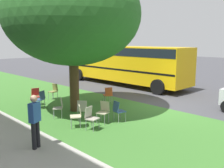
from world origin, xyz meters
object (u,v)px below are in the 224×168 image
(chair_3, at_px, (104,110))
(chair_6, at_px, (91,116))
(chair_7, at_px, (118,110))
(chair_5, at_px, (108,94))
(chair_8, at_px, (59,106))
(school_bus, at_px, (124,61))
(chair_1, at_px, (40,98))
(chair_2, at_px, (77,114))
(pedestrian_0, at_px, (35,119))
(chair_4, at_px, (83,109))
(chair_9, at_px, (36,95))
(chair_0, at_px, (54,90))
(street_tree, at_px, (72,15))

(chair_3, height_order, chair_6, same)
(chair_7, bearing_deg, chair_5, -36.15)
(chair_8, height_order, school_bus, school_bus)
(chair_1, bearing_deg, chair_8, 174.20)
(chair_2, height_order, chair_6, same)
(chair_2, bearing_deg, chair_5, -61.56)
(chair_1, height_order, chair_7, same)
(chair_3, xyz_separation_m, chair_8, (1.82, 0.92, 0.00))
(pedestrian_0, bearing_deg, chair_4, -67.65)
(chair_1, height_order, chair_8, same)
(chair_2, distance_m, chair_6, 0.60)
(chair_2, relative_size, chair_9, 1.00)
(chair_1, xyz_separation_m, chair_5, (-1.64, -3.04, 0.00))
(chair_9, xyz_separation_m, school_bus, (1.04, -7.85, 1.24))
(chair_0, height_order, chair_4, same)
(chair_0, bearing_deg, chair_2, 158.11)
(chair_4, bearing_deg, chair_0, -16.46)
(chair_8, distance_m, chair_9, 2.76)
(chair_1, height_order, school_bus, school_bus)
(chair_7, height_order, school_bus, school_bus)
(chair_4, bearing_deg, chair_6, 156.84)
(chair_7, distance_m, pedestrian_0, 3.67)
(school_bus, bearing_deg, pedestrian_0, 119.46)
(chair_2, xyz_separation_m, chair_8, (1.51, -0.17, 0.00))
(chair_2, xyz_separation_m, chair_7, (-0.65, -1.59, 0.00))
(chair_2, relative_size, chair_8, 1.00)
(pedestrian_0, bearing_deg, chair_5, -65.72)
(chair_2, xyz_separation_m, chair_5, (1.85, -3.41, 0.00))
(chair_5, bearing_deg, chair_9, 50.06)
(chair_1, height_order, chair_2, same)
(street_tree, xyz_separation_m, chair_7, (-2.63, -0.25, -3.92))
(chair_0, height_order, pedestrian_0, pedestrian_0)
(chair_3, relative_size, chair_8, 1.00)
(chair_1, bearing_deg, pedestrian_0, 149.35)
(chair_1, relative_size, chair_6, 1.00)
(chair_2, relative_size, chair_4, 1.00)
(chair_8, distance_m, pedestrian_0, 3.11)
(chair_4, height_order, chair_7, same)
(chair_1, bearing_deg, chair_9, -12.54)
(chair_4, height_order, chair_5, same)
(chair_9, distance_m, pedestrian_0, 5.54)
(chair_4, bearing_deg, chair_2, 127.13)
(chair_6, xyz_separation_m, school_bus, (5.86, -8.20, 1.24))
(street_tree, xyz_separation_m, chair_1, (1.50, 0.96, -3.92))
(street_tree, bearing_deg, chair_1, 32.58)
(chair_1, bearing_deg, street_tree, -147.42)
(chair_6, relative_size, chair_9, 1.00)
(chair_3, height_order, chair_4, same)
(chair_0, relative_size, chair_3, 1.00)
(chair_4, bearing_deg, pedestrian_0, 112.35)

